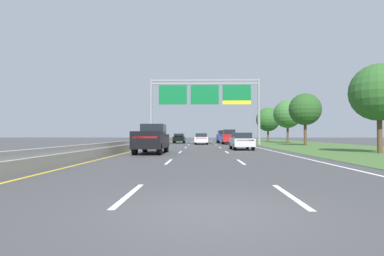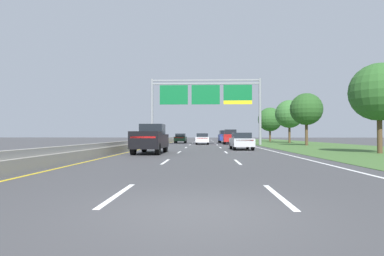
{
  "view_description": "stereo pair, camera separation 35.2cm",
  "coord_description": "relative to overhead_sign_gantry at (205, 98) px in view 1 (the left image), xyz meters",
  "views": [
    {
      "loc": [
        -0.18,
        -5.89,
        1.4
      ],
      "look_at": [
        -1.09,
        25.77,
        2.05
      ],
      "focal_mm": 29.91,
      "sensor_mm": 36.0,
      "label": 1
    },
    {
      "loc": [
        0.18,
        -5.88,
        1.4
      ],
      "look_at": [
        -1.09,
        25.77,
        2.05
      ],
      "focal_mm": 29.91,
      "sensor_mm": 36.0,
      "label": 2
    }
  ],
  "objects": [
    {
      "name": "car_red_right_lane_suv",
      "position": [
        3.54,
        3.16,
        -5.33
      ],
      "size": [
        2.03,
        4.75,
        2.11
      ],
      "rotation": [
        0.0,
        0.0,
        1.54
      ],
      "color": "maroon",
      "rests_on": "ground"
    },
    {
      "name": "roadside_tree_distant",
      "position": [
        12.96,
        21.27,
        -1.99
      ],
      "size": [
        4.77,
        4.77,
        6.83
      ],
      "color": "#4C3823",
      "rests_on": "ground"
    },
    {
      "name": "car_darkgreen_left_lane_sedan",
      "position": [
        -4.13,
        9.54,
        -5.61
      ],
      "size": [
        1.84,
        4.41,
        1.57
      ],
      "rotation": [
        0.0,
        0.0,
        1.57
      ],
      "color": "#193D23",
      "rests_on": "ground"
    },
    {
      "name": "roadside_tree_far",
      "position": [
        13.97,
        10.41,
        -1.6
      ],
      "size": [
        4.66,
        4.66,
        7.16
      ],
      "color": "#4C3823",
      "rests_on": "ground"
    },
    {
      "name": "ground_plane",
      "position": [
        -0.3,
        -2.46,
        -6.42
      ],
      "size": [
        220.0,
        220.0,
        0.0
      ],
      "primitive_type": "plane",
      "color": "#3D3D3F"
    },
    {
      "name": "lane_striping",
      "position": [
        -0.3,
        -2.92,
        -6.42
      ],
      "size": [
        11.96,
        106.0,
        0.01
      ],
      "color": "white",
      "rests_on": "ground"
    },
    {
      "name": "overhead_sign_gantry",
      "position": [
        0.0,
        0.0,
        0.0
      ],
      "size": [
        15.06,
        0.42,
        9.03
      ],
      "color": "gray",
      "rests_on": "ground"
    },
    {
      "name": "car_silver_right_lane_sedan",
      "position": [
        3.25,
        -13.64,
        -5.61
      ],
      "size": [
        1.92,
        4.44,
        1.57
      ],
      "rotation": [
        0.0,
        0.0,
        1.59
      ],
      "color": "#B2B5BA",
      "rests_on": "ground"
    },
    {
      "name": "pickup_truck_black",
      "position": [
        -4.15,
        -19.73,
        -5.35
      ],
      "size": [
        2.09,
        5.43,
        2.2
      ],
      "rotation": [
        0.0,
        0.0,
        1.55
      ],
      "color": "black",
      "rests_on": "ground"
    },
    {
      "name": "roadside_tree_near",
      "position": [
        12.78,
        -19.24,
        -1.88
      ],
      "size": [
        4.27,
        4.27,
        6.69
      ],
      "color": "#4C3823",
      "rests_on": "ground"
    },
    {
      "name": "roadside_tree_mid",
      "position": [
        12.81,
        -2.2,
        -1.8
      ],
      "size": [
        4.07,
        4.07,
        6.67
      ],
      "color": "#4C3823",
      "rests_on": "ground"
    },
    {
      "name": "car_blue_right_lane_suv",
      "position": [
        3.25,
        11.63,
        -5.33
      ],
      "size": [
        2.02,
        4.75,
        2.11
      ],
      "rotation": [
        0.0,
        0.0,
        1.6
      ],
      "color": "navy",
      "rests_on": "ground"
    },
    {
      "name": "grass_verge_right",
      "position": [
        13.65,
        -2.46,
        -6.41
      ],
      "size": [
        14.0,
        110.0,
        0.02
      ],
      "primitive_type": "cube",
      "color": "#3D602D",
      "rests_on": "ground"
    },
    {
      "name": "median_barrier_concrete",
      "position": [
        -6.9,
        -2.46,
        -6.07
      ],
      "size": [
        0.6,
        110.0,
        0.85
      ],
      "color": "#99968E",
      "rests_on": "ground"
    },
    {
      "name": "car_white_centre_lane_sedan",
      "position": [
        -0.47,
        2.14,
        -5.61
      ],
      "size": [
        1.82,
        4.4,
        1.57
      ],
      "rotation": [
        0.0,
        0.0,
        1.57
      ],
      "color": "silver",
      "rests_on": "ground"
    }
  ]
}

